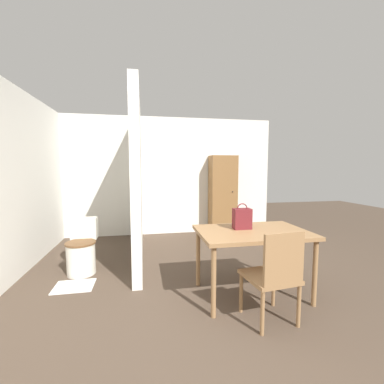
% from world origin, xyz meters
% --- Properties ---
extents(ground_plane, '(16.00, 16.00, 0.00)m').
position_xyz_m(ground_plane, '(0.00, 0.00, 0.00)').
color(ground_plane, '#4C3D30').
extents(wall_back, '(4.93, 0.12, 2.50)m').
position_xyz_m(wall_back, '(0.00, 3.96, 1.25)').
color(wall_back, silver).
rests_on(wall_back, ground_plane).
extents(wall_left, '(0.12, 4.90, 2.50)m').
position_xyz_m(wall_left, '(-2.03, 1.95, 1.25)').
color(wall_left, silver).
rests_on(wall_left, ground_plane).
extents(partition_wall, '(0.12, 2.57, 2.50)m').
position_xyz_m(partition_wall, '(-0.46, 2.62, 1.25)').
color(partition_wall, silver).
rests_on(partition_wall, ground_plane).
extents(dining_table, '(1.20, 0.82, 0.74)m').
position_xyz_m(dining_table, '(0.81, 1.00, 0.67)').
color(dining_table, '#997047').
rests_on(dining_table, ground_plane).
extents(wooden_chair, '(0.49, 0.49, 0.89)m').
position_xyz_m(wooden_chair, '(0.79, 0.45, 0.48)').
color(wooden_chair, '#997047').
rests_on(wooden_chair, ground_plane).
extents(toilet, '(0.39, 0.54, 0.72)m').
position_xyz_m(toilet, '(-1.21, 2.03, 0.31)').
color(toilet, silver).
rests_on(toilet, ground_plane).
extents(handbag, '(0.20, 0.11, 0.29)m').
position_xyz_m(handbag, '(0.73, 1.09, 0.86)').
color(handbag, maroon).
rests_on(handbag, dining_table).
extents(wooden_cabinet, '(0.56, 0.40, 1.69)m').
position_xyz_m(wooden_cabinet, '(1.32, 3.69, 0.85)').
color(wooden_cabinet, brown).
rests_on(wooden_cabinet, ground_plane).
extents(bath_mat, '(0.46, 0.35, 0.01)m').
position_xyz_m(bath_mat, '(-1.21, 1.58, 0.01)').
color(bath_mat, silver).
rests_on(bath_mat, ground_plane).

